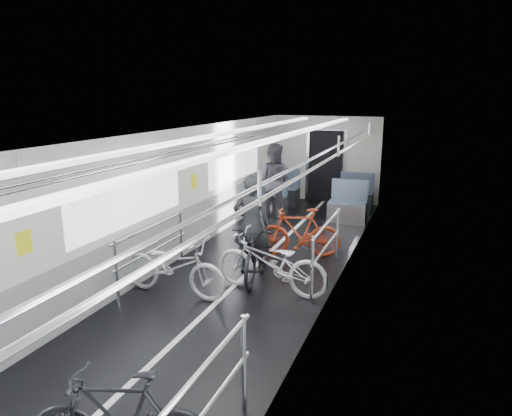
% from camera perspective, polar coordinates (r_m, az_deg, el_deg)
% --- Properties ---
extents(car_shell, '(3.02, 14.01, 2.41)m').
position_cam_1_polar(car_shell, '(8.15, 0.65, 0.83)').
color(car_shell, black).
rests_on(car_shell, ground).
extents(bike_left_far, '(1.76, 0.64, 0.92)m').
position_cam_1_polar(bike_left_far, '(7.08, -10.26, -7.15)').
color(bike_left_far, '#B0AFB4').
rests_on(bike_left_far, floor).
extents(bike_right_mid, '(1.85, 0.73, 0.96)m').
position_cam_1_polar(bike_right_mid, '(7.03, 1.83, -6.90)').
color(bike_right_mid, silver).
rests_on(bike_right_mid, floor).
extents(bike_right_far, '(1.63, 0.86, 0.94)m').
position_cam_1_polar(bike_right_far, '(8.58, 5.39, -3.09)').
color(bike_right_far, '#B13215').
rests_on(bike_right_far, floor).
extents(bike_aisle, '(0.93, 1.89, 0.95)m').
position_cam_1_polar(bike_aisle, '(7.66, 0.29, -5.11)').
color(bike_aisle, black).
rests_on(bike_aisle, floor).
extents(person_standing, '(0.72, 0.59, 1.71)m').
position_cam_1_polar(person_standing, '(7.69, -0.57, -2.08)').
color(person_standing, black).
rests_on(person_standing, floor).
extents(person_seated, '(0.92, 0.73, 1.85)m').
position_cam_1_polar(person_seated, '(11.16, 2.17, 3.39)').
color(person_seated, '#2E2B33').
rests_on(person_seated, floor).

